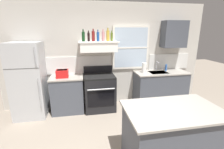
# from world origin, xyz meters

# --- Properties ---
(back_wall) EXTENTS (5.40, 0.11, 2.70)m
(back_wall) POSITION_xyz_m (0.03, 2.23, 1.35)
(back_wall) COLOR beige
(back_wall) RESTS_ON ground_plane
(refrigerator) EXTENTS (0.70, 0.72, 1.76)m
(refrigerator) POSITION_xyz_m (-1.90, 1.84, 0.88)
(refrigerator) COLOR #B7BABC
(refrigerator) RESTS_ON ground_plane
(counter_left_of_stove) EXTENTS (0.79, 0.63, 0.91)m
(counter_left_of_stove) POSITION_xyz_m (-1.05, 1.90, 0.46)
(counter_left_of_stove) COLOR #474C56
(counter_left_of_stove) RESTS_ON ground_plane
(toaster) EXTENTS (0.30, 0.20, 0.19)m
(toaster) POSITION_xyz_m (-1.13, 1.84, 1.01)
(toaster) COLOR red
(toaster) RESTS_ON counter_left_of_stove
(stove_range) EXTENTS (0.76, 0.69, 1.09)m
(stove_range) POSITION_xyz_m (-0.25, 1.86, 0.46)
(stove_range) COLOR black
(stove_range) RESTS_ON ground_plane
(range_hood_shelf) EXTENTS (0.96, 0.52, 0.24)m
(range_hood_shelf) POSITION_xyz_m (-0.25, 1.96, 1.62)
(range_hood_shelf) COLOR white
(bottle_dark_green_wine) EXTENTS (0.07, 0.07, 0.28)m
(bottle_dark_green_wine) POSITION_xyz_m (-0.60, 1.96, 1.86)
(bottle_dark_green_wine) COLOR #143819
(bottle_dark_green_wine) RESTS_ON range_hood_shelf
(bottle_balsamic_dark) EXTENTS (0.06, 0.06, 0.25)m
(bottle_balsamic_dark) POSITION_xyz_m (-0.48, 1.97, 1.85)
(bottle_balsamic_dark) COLOR black
(bottle_balsamic_dark) RESTS_ON range_hood_shelf
(bottle_red_label_wine) EXTENTS (0.07, 0.07, 0.29)m
(bottle_red_label_wine) POSITION_xyz_m (-0.36, 1.98, 1.87)
(bottle_red_label_wine) COLOR maroon
(bottle_red_label_wine) RESTS_ON range_hood_shelf
(bottle_blue_liqueur) EXTENTS (0.07, 0.07, 0.27)m
(bottle_blue_liqueur) POSITION_xyz_m (-0.26, 1.91, 1.86)
(bottle_blue_liqueur) COLOR #1E478C
(bottle_blue_liqueur) RESTS_ON range_hood_shelf
(bottle_rose_pink) EXTENTS (0.07, 0.07, 0.28)m
(bottle_rose_pink) POSITION_xyz_m (-0.13, 1.91, 1.86)
(bottle_rose_pink) COLOR #C67F84
(bottle_rose_pink) RESTS_ON range_hood_shelf
(bottle_champagne_gold_foil) EXTENTS (0.08, 0.08, 0.31)m
(bottle_champagne_gold_foil) POSITION_xyz_m (-0.01, 1.94, 1.88)
(bottle_champagne_gold_foil) COLOR #B29333
(bottle_champagne_gold_foil) RESTS_ON range_hood_shelf
(bottle_olive_oil_square) EXTENTS (0.06, 0.06, 0.25)m
(bottle_olive_oil_square) POSITION_xyz_m (0.09, 2.02, 1.85)
(bottle_olive_oil_square) COLOR #4C601E
(bottle_olive_oil_square) RESTS_ON range_hood_shelf
(counter_right_with_sink) EXTENTS (1.43, 0.63, 0.91)m
(counter_right_with_sink) POSITION_xyz_m (1.45, 1.90, 0.46)
(counter_right_with_sink) COLOR #474C56
(counter_right_with_sink) RESTS_ON ground_plane
(sink_faucet) EXTENTS (0.03, 0.17, 0.28)m
(sink_faucet) POSITION_xyz_m (1.35, 2.00, 1.08)
(sink_faucet) COLOR silver
(sink_faucet) RESTS_ON counter_right_with_sink
(paper_towel_roll) EXTENTS (0.11, 0.11, 0.27)m
(paper_towel_roll) POSITION_xyz_m (0.95, 1.90, 1.04)
(paper_towel_roll) COLOR white
(paper_towel_roll) RESTS_ON counter_right_with_sink
(dish_soap_bottle) EXTENTS (0.06, 0.06, 0.18)m
(dish_soap_bottle) POSITION_xyz_m (1.63, 2.00, 1.00)
(dish_soap_bottle) COLOR blue
(dish_soap_bottle) RESTS_ON counter_right_with_sink
(kitchen_island) EXTENTS (1.40, 0.90, 0.91)m
(kitchen_island) POSITION_xyz_m (0.61, -0.13, 0.46)
(kitchen_island) COLOR #474C56
(kitchen_island) RESTS_ON ground_plane
(upper_cabinet_right) EXTENTS (0.64, 0.32, 0.70)m
(upper_cabinet_right) POSITION_xyz_m (1.80, 2.04, 1.90)
(upper_cabinet_right) COLOR #474C56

